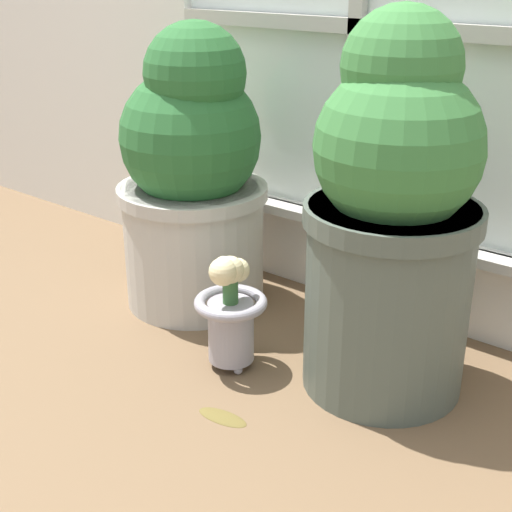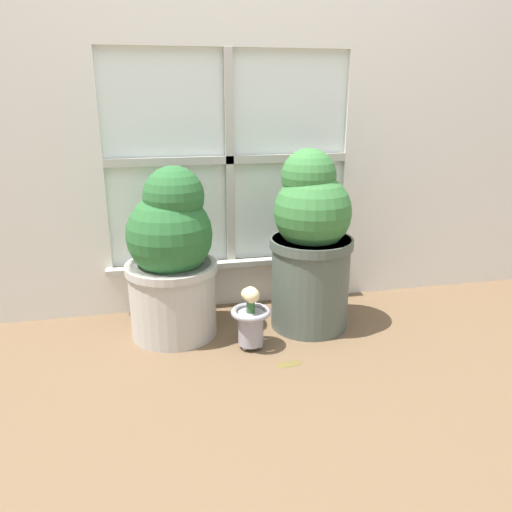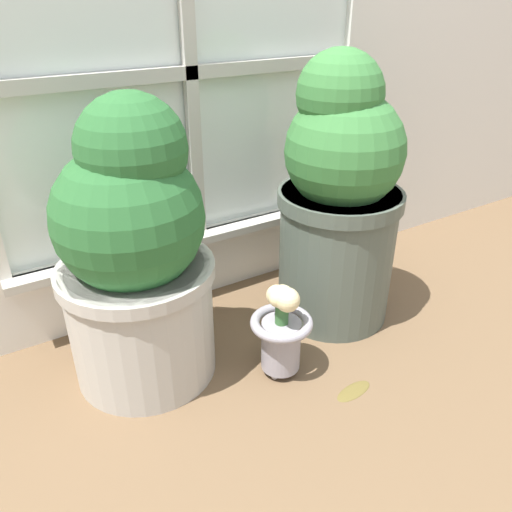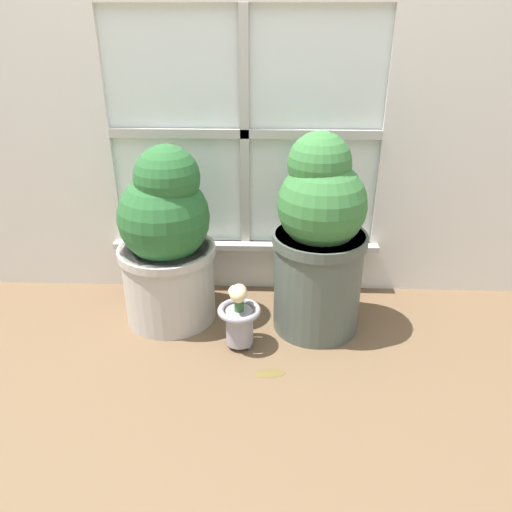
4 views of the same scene
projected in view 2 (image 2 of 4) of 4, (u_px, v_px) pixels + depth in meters
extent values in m
plane|color=brown|center=(258.00, 364.00, 1.89)|extent=(10.00, 10.00, 0.00)
cube|color=silver|center=(231.00, 280.00, 2.42)|extent=(1.09, 0.05, 0.23)
cube|color=white|center=(229.00, 159.00, 2.25)|extent=(1.09, 0.02, 0.94)
cube|color=#BCB7AD|center=(230.00, 160.00, 2.23)|extent=(0.04, 0.02, 0.94)
cube|color=#BCB7AD|center=(230.00, 160.00, 2.23)|extent=(1.09, 0.02, 0.04)
cube|color=#BCB7AD|center=(232.00, 263.00, 2.35)|extent=(1.15, 0.06, 0.02)
cylinder|color=#B7B2A8|center=(173.00, 299.00, 2.09)|extent=(0.36, 0.36, 0.31)
cylinder|color=#B7B2A8|center=(171.00, 267.00, 2.05)|extent=(0.38, 0.38, 0.03)
cylinder|color=#38281E|center=(171.00, 265.00, 2.04)|extent=(0.33, 0.33, 0.01)
sphere|color=#28602D|center=(170.00, 235.00, 2.00)|extent=(0.35, 0.35, 0.35)
sphere|color=#28602D|center=(174.00, 197.00, 1.96)|extent=(0.24, 0.24, 0.24)
ellipsoid|color=#28602D|center=(160.00, 233.00, 2.09)|extent=(0.15, 0.08, 0.19)
cylinder|color=#4C564C|center=(310.00, 283.00, 2.15)|extent=(0.33, 0.33, 0.40)
cylinder|color=#4C564C|center=(311.00, 243.00, 2.10)|extent=(0.35, 0.35, 0.04)
cylinder|color=#38281E|center=(312.00, 239.00, 2.09)|extent=(0.31, 0.31, 0.01)
sphere|color=#387538|center=(313.00, 212.00, 2.05)|extent=(0.32, 0.32, 0.32)
sphere|color=#387538|center=(309.00, 176.00, 2.02)|extent=(0.23, 0.23, 0.23)
ellipsoid|color=#387538|center=(296.00, 212.00, 2.13)|extent=(0.18, 0.11, 0.20)
sphere|color=#99939E|center=(250.00, 341.00, 2.05)|extent=(0.02, 0.02, 0.02)
sphere|color=#99939E|center=(245.00, 348.00, 1.99)|extent=(0.02, 0.02, 0.02)
sphere|color=#99939E|center=(260.00, 346.00, 2.00)|extent=(0.02, 0.02, 0.02)
cylinder|color=#99939E|center=(251.00, 328.00, 1.99)|extent=(0.10, 0.10, 0.14)
torus|color=#99939E|center=(251.00, 312.00, 1.97)|extent=(0.16, 0.16, 0.02)
cylinder|color=#386633|center=(251.00, 303.00, 1.96)|extent=(0.03, 0.03, 0.08)
sphere|color=beige|center=(251.00, 294.00, 1.95)|extent=(0.06, 0.06, 0.06)
sphere|color=beige|center=(249.00, 294.00, 1.97)|extent=(0.05, 0.05, 0.05)
sphere|color=beige|center=(247.00, 294.00, 1.94)|extent=(0.05, 0.05, 0.05)
sphere|color=beige|center=(252.00, 295.00, 1.92)|extent=(0.06, 0.06, 0.06)
ellipsoid|color=brown|center=(289.00, 363.00, 1.89)|extent=(0.11, 0.06, 0.01)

